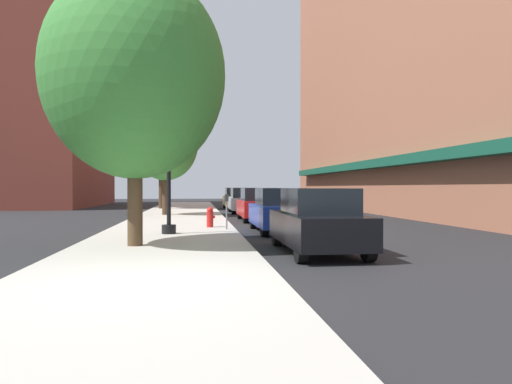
% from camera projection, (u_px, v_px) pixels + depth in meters
% --- Properties ---
extents(ground_plane, '(90.00, 90.00, 0.00)m').
position_uv_depth(ground_plane, '(253.00, 218.00, 26.10)').
color(ground_plane, '#232326').
extents(sidewalk_slab, '(4.80, 50.00, 0.12)m').
position_uv_depth(sidewalk_slab, '(180.00, 216.00, 26.59)').
color(sidewalk_slab, '#B7B2A8').
rests_on(sidewalk_slab, ground).
extents(building_far_background, '(6.80, 18.00, 19.65)m').
position_uv_depth(building_far_background, '(63.00, 98.00, 42.97)').
color(building_far_background, brown).
rests_on(building_far_background, ground).
extents(lamppost, '(0.48, 0.48, 5.90)m').
position_uv_depth(lamppost, '(169.00, 142.00, 16.02)').
color(lamppost, black).
rests_on(lamppost, sidewalk_slab).
extents(fire_hydrant, '(0.33, 0.26, 0.79)m').
position_uv_depth(fire_hydrant, '(210.00, 217.00, 18.67)').
color(fire_hydrant, red).
rests_on(fire_hydrant, sidewalk_slab).
extents(parking_meter_near, '(0.14, 0.09, 1.31)m').
position_uv_depth(parking_meter_near, '(227.00, 207.00, 17.77)').
color(parking_meter_near, slate).
rests_on(parking_meter_near, sidewalk_slab).
extents(tree_near, '(3.72, 3.72, 6.24)m').
position_uv_depth(tree_near, '(166.00, 143.00, 27.18)').
color(tree_near, '#422D1E').
rests_on(tree_near, sidewalk_slab).
extents(tree_mid, '(3.93, 3.93, 7.05)m').
position_uv_depth(tree_mid, '(161.00, 144.00, 35.28)').
color(tree_mid, '#422D1E').
rests_on(tree_mid, sidewalk_slab).
extents(tree_far, '(4.86, 4.86, 7.38)m').
position_uv_depth(tree_far, '(135.00, 75.00, 12.74)').
color(tree_far, '#4C3823').
rests_on(tree_far, sidewalk_slab).
extents(car_black, '(1.80, 4.30, 1.66)m').
position_uv_depth(car_black, '(317.00, 222.00, 12.16)').
color(car_black, black).
rests_on(car_black, ground).
extents(car_blue, '(1.80, 4.30, 1.66)m').
position_uv_depth(car_blue, '(279.00, 211.00, 17.83)').
color(car_blue, black).
rests_on(car_blue, ground).
extents(car_red, '(1.80, 4.30, 1.66)m').
position_uv_depth(car_red, '(258.00, 205.00, 23.87)').
color(car_red, black).
rests_on(car_red, ground).
extents(car_silver, '(1.80, 4.30, 1.66)m').
position_uv_depth(car_silver, '(244.00, 201.00, 31.08)').
color(car_silver, black).
rests_on(car_silver, ground).
extents(car_yellow, '(1.80, 4.30, 1.66)m').
position_uv_depth(car_yellow, '(236.00, 199.00, 37.25)').
color(car_yellow, black).
rests_on(car_yellow, ground).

